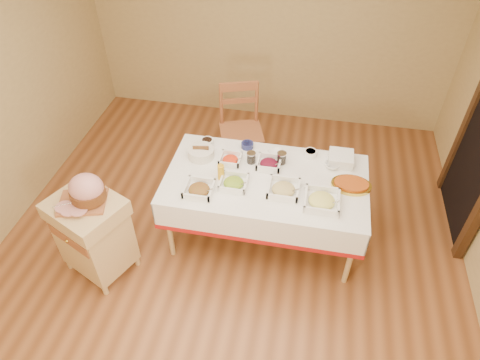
% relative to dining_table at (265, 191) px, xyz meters
% --- Properties ---
extents(room_shell, '(5.00, 5.00, 5.00)m').
position_rel_dining_table_xyz_m(room_shell, '(-0.30, -0.30, 0.70)').
color(room_shell, brown).
rests_on(room_shell, ground).
extents(dining_table, '(1.82, 1.02, 0.76)m').
position_rel_dining_table_xyz_m(dining_table, '(0.00, 0.00, 0.00)').
color(dining_table, tan).
rests_on(dining_table, ground).
extents(butcher_cart, '(0.74, 0.69, 0.84)m').
position_rel_dining_table_xyz_m(butcher_cart, '(-1.42, -0.68, -0.12)').
color(butcher_cart, tan).
rests_on(butcher_cart, ground).
extents(dining_chair, '(0.58, 0.57, 1.03)m').
position_rel_dining_table_xyz_m(dining_chair, '(-0.43, 1.02, -0.07)').
color(dining_chair, '#9B5832').
rests_on(dining_chair, ground).
extents(ham_on_board, '(0.40, 0.38, 0.27)m').
position_rel_dining_table_xyz_m(ham_on_board, '(-1.38, -0.65, 0.35)').
color(ham_on_board, '#9B5832').
rests_on(ham_on_board, butcher_cart).
extents(serving_dish_a, '(0.25, 0.25, 0.11)m').
position_rel_dining_table_xyz_m(serving_dish_a, '(-0.54, -0.29, 0.20)').
color(serving_dish_a, white).
rests_on(serving_dish_a, dining_table).
extents(serving_dish_b, '(0.24, 0.24, 0.10)m').
position_rel_dining_table_xyz_m(serving_dish_b, '(-0.27, -0.15, 0.19)').
color(serving_dish_b, white).
rests_on(serving_dish_b, dining_table).
extents(serving_dish_c, '(0.27, 0.27, 0.11)m').
position_rel_dining_table_xyz_m(serving_dish_c, '(0.17, -0.15, 0.20)').
color(serving_dish_c, white).
rests_on(serving_dish_c, dining_table).
extents(serving_dish_d, '(0.29, 0.29, 0.11)m').
position_rel_dining_table_xyz_m(serving_dish_d, '(0.51, -0.23, 0.20)').
color(serving_dish_d, white).
rests_on(serving_dish_d, dining_table).
extents(serving_dish_e, '(0.21, 0.20, 0.09)m').
position_rel_dining_table_xyz_m(serving_dish_e, '(-0.36, 0.16, 0.19)').
color(serving_dish_e, white).
rests_on(serving_dish_e, dining_table).
extents(serving_dish_f, '(0.23, 0.22, 0.10)m').
position_rel_dining_table_xyz_m(serving_dish_f, '(-0.00, 0.17, 0.19)').
color(serving_dish_f, white).
rests_on(serving_dish_f, dining_table).
extents(small_bowl_left, '(0.13, 0.13, 0.06)m').
position_rel_dining_table_xyz_m(small_bowl_left, '(-0.64, 0.38, 0.19)').
color(small_bowl_left, white).
rests_on(small_bowl_left, dining_table).
extents(small_bowl_mid, '(0.12, 0.12, 0.05)m').
position_rel_dining_table_xyz_m(small_bowl_mid, '(-0.25, 0.41, 0.19)').
color(small_bowl_mid, navy).
rests_on(small_bowl_mid, dining_table).
extents(small_bowl_right, '(0.12, 0.12, 0.06)m').
position_rel_dining_table_xyz_m(small_bowl_right, '(0.37, 0.40, 0.20)').
color(small_bowl_right, white).
rests_on(small_bowl_right, dining_table).
extents(bowl_white_imported, '(0.19, 0.19, 0.03)m').
position_rel_dining_table_xyz_m(bowl_white_imported, '(0.04, 0.35, 0.18)').
color(bowl_white_imported, white).
rests_on(bowl_white_imported, dining_table).
extents(bowl_small_imported, '(0.17, 0.17, 0.04)m').
position_rel_dining_table_xyz_m(bowl_small_imported, '(0.58, 0.27, 0.18)').
color(bowl_small_imported, white).
rests_on(bowl_small_imported, dining_table).
extents(preserve_jar_left, '(0.09, 0.09, 0.11)m').
position_rel_dining_table_xyz_m(preserve_jar_left, '(-0.17, 0.20, 0.21)').
color(preserve_jar_left, silver).
rests_on(preserve_jar_left, dining_table).
extents(preserve_jar_right, '(0.09, 0.09, 0.12)m').
position_rel_dining_table_xyz_m(preserve_jar_right, '(0.11, 0.24, 0.21)').
color(preserve_jar_right, silver).
rests_on(preserve_jar_right, dining_table).
extents(mustard_bottle, '(0.06, 0.06, 0.19)m').
position_rel_dining_table_xyz_m(mustard_bottle, '(-0.40, -0.08, 0.25)').
color(mustard_bottle, gold).
rests_on(mustard_bottle, dining_table).
extents(bread_basket, '(0.25, 0.25, 0.11)m').
position_rel_dining_table_xyz_m(bread_basket, '(-0.65, 0.19, 0.21)').
color(bread_basket, silver).
rests_on(bread_basket, dining_table).
extents(plate_stack, '(0.22, 0.22, 0.10)m').
position_rel_dining_table_xyz_m(plate_stack, '(0.65, 0.35, 0.21)').
color(plate_stack, white).
rests_on(plate_stack, dining_table).
extents(brass_platter, '(0.35, 0.25, 0.05)m').
position_rel_dining_table_xyz_m(brass_platter, '(0.75, 0.03, 0.18)').
color(brass_platter, gold).
rests_on(brass_platter, dining_table).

